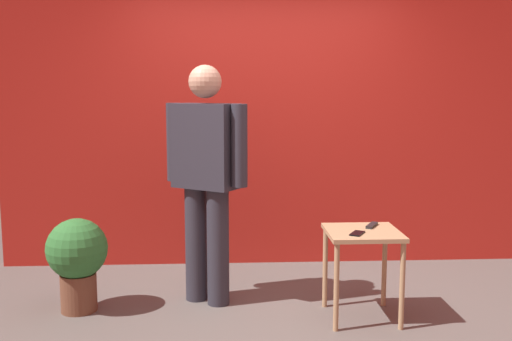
% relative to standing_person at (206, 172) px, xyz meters
% --- Properties ---
extents(ground_plane, '(12.00, 12.00, 0.00)m').
position_rel_standing_person_xyz_m(ground_plane, '(0.50, -0.57, -1.00)').
color(ground_plane, '#59544F').
extents(back_wall_red, '(4.79, 0.12, 3.23)m').
position_rel_standing_person_xyz_m(back_wall_red, '(0.50, 1.05, 0.61)').
color(back_wall_red, red).
rests_on(back_wall_red, ground_plane).
extents(standing_person, '(0.65, 0.48, 1.79)m').
position_rel_standing_person_xyz_m(standing_person, '(0.00, 0.00, 0.00)').
color(standing_person, '#2D2D38').
rests_on(standing_person, ground_plane).
extents(side_table, '(0.50, 0.50, 0.63)m').
position_rel_standing_person_xyz_m(side_table, '(1.10, -0.38, -0.47)').
color(side_table, tan).
rests_on(side_table, ground_plane).
extents(cell_phone, '(0.13, 0.16, 0.01)m').
position_rel_standing_person_xyz_m(cell_phone, '(1.04, -0.48, -0.36)').
color(cell_phone, black).
rests_on(cell_phone, side_table).
extents(tv_remote, '(0.12, 0.17, 0.02)m').
position_rel_standing_person_xyz_m(tv_remote, '(1.19, -0.27, -0.36)').
color(tv_remote, black).
rests_on(tv_remote, side_table).
extents(potted_plant, '(0.44, 0.44, 0.69)m').
position_rel_standing_person_xyz_m(potted_plant, '(-0.93, -0.15, -0.59)').
color(potted_plant, brown).
rests_on(potted_plant, ground_plane).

